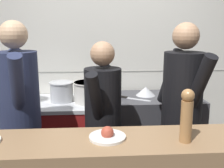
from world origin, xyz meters
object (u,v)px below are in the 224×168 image
at_px(oven_range, 61,137).
at_px(chef_line, 181,110).
at_px(plated_dish_appetiser, 107,135).
at_px(pepper_mill, 187,115).
at_px(stock_pot, 26,92).
at_px(chefs_knife, 131,98).
at_px(sauce_pot, 62,91).
at_px(mixing_bowl_steel, 146,91).
at_px(braising_pot, 89,91).
at_px(chef_sous, 103,121).
at_px(chef_head_cook, 20,112).

bearing_deg(oven_range, chef_line, -30.26).
distance_m(plated_dish_appetiser, pepper_mill, 0.53).
distance_m(stock_pot, chefs_knife, 1.20).
bearing_deg(plated_dish_appetiser, stock_pot, 123.21).
distance_m(stock_pot, pepper_mill, 1.96).
distance_m(stock_pot, sauce_pot, 0.40).
bearing_deg(stock_pot, mixing_bowl_steel, 2.24).
bearing_deg(chef_line, braising_pot, 125.29).
bearing_deg(oven_range, chefs_knife, -5.53).
distance_m(oven_range, chef_line, 1.49).
xyz_separation_m(braising_pot, chefs_knife, (0.48, -0.05, -0.08)).
relative_size(plated_dish_appetiser, chef_sous, 0.15).
bearing_deg(sauce_pot, oven_range, -156.53).
bearing_deg(stock_pot, oven_range, -1.00).
xyz_separation_m(mixing_bowl_steel, chef_sous, (-0.53, -0.76, -0.08)).
xyz_separation_m(sauce_pot, pepper_mill, (0.95, -1.41, 0.18)).
relative_size(stock_pot, chef_line, 0.16).
bearing_deg(chef_line, plated_dish_appetiser, -155.87).
bearing_deg(mixing_bowl_steel, oven_range, -176.59).
relative_size(stock_pot, chefs_knife, 0.79).
bearing_deg(pepper_mill, braising_pot, 115.23).
bearing_deg(chef_sous, chef_line, 18.38).
bearing_deg(plated_dish_appetiser, chef_head_cook, 139.92).
bearing_deg(chef_line, chef_sous, 163.61).
bearing_deg(pepper_mill, chef_head_cook, 150.28).
bearing_deg(pepper_mill, mixing_bowl_steel, 88.86).
height_order(oven_range, sauce_pot, sauce_pot).
height_order(stock_pot, chefs_knife, stock_pot).
bearing_deg(chef_sous, plated_dish_appetiser, -71.04).
xyz_separation_m(oven_range, pepper_mill, (0.99, -1.39, 0.74)).
relative_size(stock_pot, chef_head_cook, 0.16).
bearing_deg(oven_range, braising_pot, -5.24).
distance_m(plated_dish_appetiser, chef_head_cook, 0.97).
relative_size(plated_dish_appetiser, chef_line, 0.14).
bearing_deg(sauce_pot, chef_line, -31.51).
xyz_separation_m(stock_pot, plated_dish_appetiser, (0.86, -1.31, 0.02)).
xyz_separation_m(mixing_bowl_steel, chef_line, (0.18, -0.76, 0.01)).
distance_m(chefs_knife, plated_dish_appetiser, 1.28).
height_order(stock_pot, sauce_pot, stock_pot).
distance_m(pepper_mill, chef_sous, 0.90).
bearing_deg(chef_sous, braising_pot, 119.53).
bearing_deg(chefs_knife, mixing_bowl_steel, 36.18).
xyz_separation_m(chefs_knife, chef_line, (0.37, -0.62, 0.06)).
height_order(plated_dish_appetiser, chef_line, chef_line).
xyz_separation_m(plated_dish_appetiser, chef_sous, (-0.01, 0.61, -0.12)).
bearing_deg(braising_pot, sauce_pot, 171.55).
height_order(stock_pot, mixing_bowl_steel, stock_pot).
relative_size(sauce_pot, mixing_bowl_steel, 1.19).
xyz_separation_m(sauce_pot, chef_sous, (0.45, -0.72, -0.10)).
bearing_deg(plated_dish_appetiser, chef_line, 40.74).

